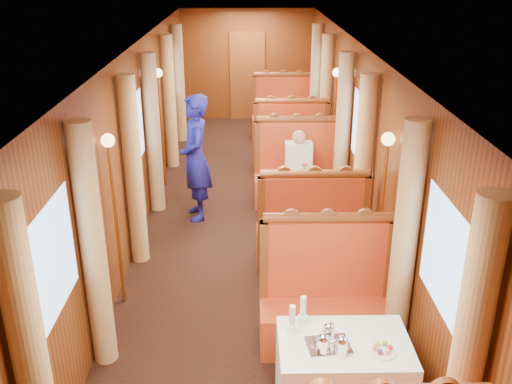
{
  "coord_description": "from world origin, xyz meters",
  "views": [
    {
      "loc": [
        -0.01,
        -7.19,
        3.58
      ],
      "look_at": [
        0.08,
        -1.12,
        1.05
      ],
      "focal_mm": 40.0,
      "sensor_mm": 36.0,
      "label": 1
    }
  ],
  "objects_px": {
    "teapot_right": "(342,348)",
    "fruit_plate": "(382,349)",
    "table_near": "(342,380)",
    "steward": "(196,158)",
    "table_mid": "(303,206)",
    "banquette_far_fwd": "(290,147)",
    "teapot_left": "(323,346)",
    "banquette_mid_aft": "(297,176)",
    "rose_vase_mid": "(305,168)",
    "table_far": "(286,133)",
    "rose_vase_far": "(289,105)",
    "banquette_far_aft": "(283,117)",
    "banquette_mid_fwd": "(310,236)",
    "tea_tray": "(328,345)",
    "banquette_near_aft": "(326,304)",
    "teapot_back": "(329,334)",
    "passenger": "(299,161)"
  },
  "relations": [
    {
      "from": "teapot_right",
      "to": "fruit_plate",
      "type": "relative_size",
      "value": 0.7
    },
    {
      "from": "table_near",
      "to": "steward",
      "type": "relative_size",
      "value": 0.57
    },
    {
      "from": "table_mid",
      "to": "banquette_far_fwd",
      "type": "bearing_deg",
      "value": 90.0
    },
    {
      "from": "table_mid",
      "to": "teapot_left",
      "type": "xyz_separation_m",
      "value": [
        -0.19,
        -3.63,
        0.44
      ]
    },
    {
      "from": "table_near",
      "to": "banquette_mid_aft",
      "type": "distance_m",
      "value": 4.51
    },
    {
      "from": "table_near",
      "to": "rose_vase_mid",
      "type": "height_order",
      "value": "rose_vase_mid"
    },
    {
      "from": "table_far",
      "to": "rose_vase_far",
      "type": "height_order",
      "value": "rose_vase_far"
    },
    {
      "from": "banquette_mid_aft",
      "to": "banquette_far_aft",
      "type": "bearing_deg",
      "value": 90.0
    },
    {
      "from": "table_near",
      "to": "table_mid",
      "type": "xyz_separation_m",
      "value": [
        0.0,
        3.5,
        0.0
      ]
    },
    {
      "from": "banquette_mid_fwd",
      "to": "tea_tray",
      "type": "bearing_deg",
      "value": -93.13
    },
    {
      "from": "rose_vase_mid",
      "to": "steward",
      "type": "relative_size",
      "value": 0.2
    },
    {
      "from": "banquette_mid_fwd",
      "to": "rose_vase_mid",
      "type": "bearing_deg",
      "value": 89.55
    },
    {
      "from": "banquette_far_aft",
      "to": "teapot_left",
      "type": "bearing_deg",
      "value": -91.36
    },
    {
      "from": "teapot_left",
      "to": "teapot_right",
      "type": "height_order",
      "value": "teapot_left"
    },
    {
      "from": "table_near",
      "to": "banquette_near_aft",
      "type": "xyz_separation_m",
      "value": [
        0.0,
        1.01,
        0.05
      ]
    },
    {
      "from": "table_near",
      "to": "teapot_right",
      "type": "relative_size",
      "value": 6.39
    },
    {
      "from": "rose_vase_mid",
      "to": "teapot_left",
      "type": "bearing_deg",
      "value": -93.17
    },
    {
      "from": "table_far",
      "to": "banquette_far_fwd",
      "type": "bearing_deg",
      "value": -90.0
    },
    {
      "from": "banquette_far_aft",
      "to": "banquette_near_aft",
      "type": "bearing_deg",
      "value": -90.0
    },
    {
      "from": "banquette_far_aft",
      "to": "teapot_left",
      "type": "distance_m",
      "value": 8.16
    },
    {
      "from": "table_near",
      "to": "table_mid",
      "type": "relative_size",
      "value": 1.0
    },
    {
      "from": "rose_vase_mid",
      "to": "rose_vase_far",
      "type": "distance_m",
      "value": 3.54
    },
    {
      "from": "teapot_back",
      "to": "rose_vase_far",
      "type": "distance_m",
      "value": 7.01
    },
    {
      "from": "banquette_near_aft",
      "to": "passenger",
      "type": "distance_m",
      "value": 3.3
    },
    {
      "from": "rose_vase_far",
      "to": "teapot_right",
      "type": "bearing_deg",
      "value": -90.74
    },
    {
      "from": "fruit_plate",
      "to": "passenger",
      "type": "bearing_deg",
      "value": 93.48
    },
    {
      "from": "banquette_mid_fwd",
      "to": "rose_vase_far",
      "type": "xyz_separation_m",
      "value": [
        0.04,
        4.55,
        0.5
      ]
    },
    {
      "from": "teapot_left",
      "to": "fruit_plate",
      "type": "bearing_deg",
      "value": -9.04
    },
    {
      "from": "banquette_far_fwd",
      "to": "passenger",
      "type": "height_order",
      "value": "banquette_far_fwd"
    },
    {
      "from": "table_near",
      "to": "rose_vase_mid",
      "type": "relative_size",
      "value": 2.92
    },
    {
      "from": "banquette_mid_fwd",
      "to": "teapot_back",
      "type": "bearing_deg",
      "value": -92.93
    },
    {
      "from": "rose_vase_mid",
      "to": "steward",
      "type": "height_order",
      "value": "steward"
    },
    {
      "from": "banquette_near_aft",
      "to": "rose_vase_far",
      "type": "distance_m",
      "value": 6.04
    },
    {
      "from": "table_near",
      "to": "banquette_far_fwd",
      "type": "bearing_deg",
      "value": 90.0
    },
    {
      "from": "table_near",
      "to": "banquette_mid_fwd",
      "type": "distance_m",
      "value": 2.49
    },
    {
      "from": "table_mid",
      "to": "tea_tray",
      "type": "relative_size",
      "value": 3.09
    },
    {
      "from": "banquette_near_aft",
      "to": "passenger",
      "type": "bearing_deg",
      "value": 90.0
    },
    {
      "from": "banquette_mid_aft",
      "to": "teapot_right",
      "type": "bearing_deg",
      "value": -90.66
    },
    {
      "from": "banquette_far_aft",
      "to": "banquette_mid_fwd",
      "type": "bearing_deg",
      "value": -90.0
    },
    {
      "from": "table_near",
      "to": "teapot_back",
      "type": "relative_size",
      "value": 6.96
    },
    {
      "from": "teapot_right",
      "to": "teapot_back",
      "type": "relative_size",
      "value": 1.09
    },
    {
      "from": "rose_vase_far",
      "to": "banquette_mid_aft",
      "type": "bearing_deg",
      "value": -90.88
    },
    {
      "from": "banquette_far_aft",
      "to": "teapot_right",
      "type": "xyz_separation_m",
      "value": [
        -0.05,
        -8.17,
        0.39
      ]
    },
    {
      "from": "table_far",
      "to": "passenger",
      "type": "bearing_deg",
      "value": -90.0
    },
    {
      "from": "rose_vase_mid",
      "to": "banquette_mid_aft",
      "type": "bearing_deg",
      "value": 90.44
    },
    {
      "from": "banquette_far_fwd",
      "to": "tea_tray",
      "type": "bearing_deg",
      "value": -91.32
    },
    {
      "from": "table_far",
      "to": "teapot_back",
      "type": "bearing_deg",
      "value": -91.03
    },
    {
      "from": "table_near",
      "to": "teapot_right",
      "type": "xyz_separation_m",
      "value": [
        -0.05,
        -0.16,
        0.44
      ]
    },
    {
      "from": "table_mid",
      "to": "rose_vase_mid",
      "type": "relative_size",
      "value": 2.92
    },
    {
      "from": "banquette_mid_aft",
      "to": "passenger",
      "type": "distance_m",
      "value": 0.38
    }
  ]
}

